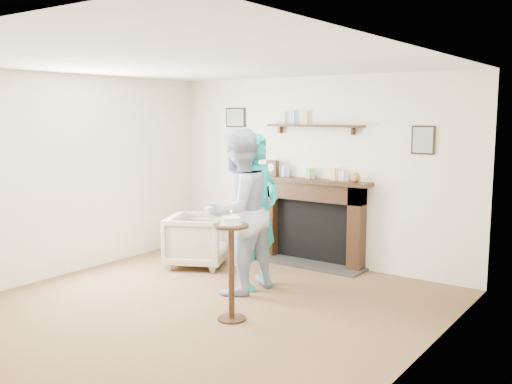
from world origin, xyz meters
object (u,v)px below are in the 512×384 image
at_px(armchair, 198,266).
at_px(man, 238,291).
at_px(woman, 258,287).
at_px(pedestal_table, 231,253).

xyz_separation_m(armchair, man, (1.10, -0.56, 0.00)).
distance_m(armchair, woman, 1.22).
distance_m(armchair, pedestal_table, 2.17).
relative_size(man, pedestal_table, 1.69).
bearing_deg(woman, man, 165.14).
distance_m(man, woman, 0.28).
bearing_deg(woman, pedestal_table, -156.57).
height_order(man, pedestal_table, pedestal_table).
xyz_separation_m(armchair, woman, (1.18, -0.29, 0.00)).
bearing_deg(armchair, pedestal_table, -155.69).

